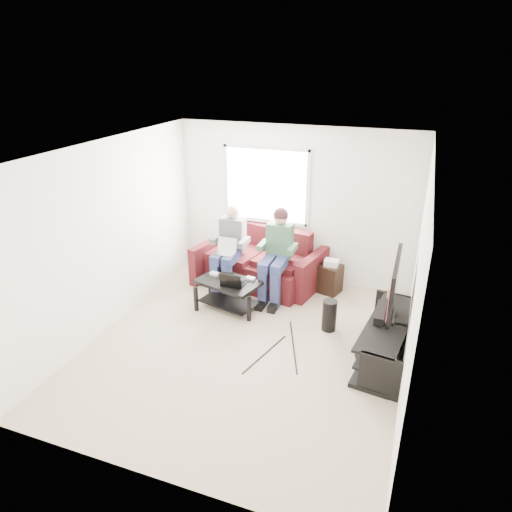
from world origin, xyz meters
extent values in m
plane|color=tan|center=(0.00, 0.00, 0.00)|extent=(4.50, 4.50, 0.00)
plane|color=white|center=(0.00, 0.00, 2.60)|extent=(4.50, 4.50, 0.00)
plane|color=white|center=(0.00, 2.25, 1.30)|extent=(4.50, 0.00, 4.50)
plane|color=white|center=(0.00, -2.25, 1.30)|extent=(4.50, 0.00, 4.50)
plane|color=white|center=(-2.00, 0.00, 1.30)|extent=(0.00, 4.50, 4.50)
plane|color=white|center=(2.00, 0.00, 1.30)|extent=(0.00, 4.50, 4.50)
cube|color=white|center=(-0.50, 2.24, 1.60)|extent=(1.40, 0.01, 1.20)
cube|color=silver|center=(-0.50, 2.23, 1.60)|extent=(1.48, 0.04, 1.28)
cube|color=#491312|center=(-0.45, 1.77, 0.23)|extent=(1.82, 1.22, 0.46)
cube|color=#491312|center=(-0.45, 2.16, 0.70)|extent=(1.68, 0.54, 0.47)
cube|color=#491312|center=(-1.36, 1.77, 0.33)|extent=(0.35, 1.00, 0.66)
cube|color=#491312|center=(0.46, 1.77, 0.33)|extent=(0.35, 1.00, 0.66)
cube|color=#491312|center=(-0.86, 1.75, 0.51)|extent=(0.91, 0.91, 0.10)
cube|color=#491312|center=(-0.05, 1.75, 0.51)|extent=(0.91, 0.91, 0.10)
cube|color=navy|center=(-0.95, 1.29, 0.63)|extent=(0.16, 0.45, 0.14)
cube|color=navy|center=(-0.75, 1.29, 0.63)|extent=(0.16, 0.45, 0.14)
cube|color=navy|center=(-0.95, 1.11, 0.28)|extent=(0.13, 0.13, 0.56)
cube|color=navy|center=(-0.75, 1.11, 0.28)|extent=(0.13, 0.13, 0.56)
cube|color=slate|center=(-0.85, 1.62, 0.91)|extent=(0.40, 0.22, 0.55)
sphere|color=#D9A987|center=(-0.85, 1.64, 1.28)|extent=(0.22, 0.22, 0.22)
cube|color=navy|center=(-0.15, 1.29, 0.63)|extent=(0.16, 0.45, 0.14)
cube|color=navy|center=(0.05, 1.29, 0.63)|extent=(0.16, 0.45, 0.14)
cube|color=navy|center=(-0.15, 1.11, 0.28)|extent=(0.13, 0.13, 0.56)
cube|color=navy|center=(0.05, 1.11, 0.28)|extent=(0.13, 0.13, 0.56)
cube|color=#525454|center=(-0.05, 1.62, 0.91)|extent=(0.40, 0.22, 0.55)
sphere|color=#D9A987|center=(-0.05, 1.64, 1.28)|extent=(0.22, 0.22, 0.22)
sphere|color=#361B1F|center=(-0.05, 1.64, 1.32)|extent=(0.23, 0.23, 0.23)
cube|color=black|center=(-0.62, 0.85, 0.43)|extent=(1.03, 0.77, 0.05)
cube|color=black|center=(-0.62, 0.85, 0.10)|extent=(0.93, 0.67, 0.02)
cube|color=black|center=(-1.05, 0.60, 0.20)|extent=(0.05, 0.05, 0.41)
cube|color=black|center=(-0.19, 0.60, 0.20)|extent=(0.05, 0.05, 0.41)
cube|color=black|center=(-1.05, 1.10, 0.20)|extent=(0.05, 0.05, 0.41)
cube|color=black|center=(-0.19, 1.10, 0.20)|extent=(0.05, 0.05, 0.41)
cube|color=silver|center=(-0.90, 0.97, 0.48)|extent=(0.15, 0.11, 0.04)
cube|color=black|center=(-0.72, 1.03, 0.48)|extent=(0.15, 0.11, 0.04)
cube|color=gray|center=(-0.32, 1.00, 0.48)|extent=(0.15, 0.11, 0.04)
cube|color=black|center=(1.77, 0.38, 0.51)|extent=(0.70, 1.65, 0.04)
cube|color=black|center=(1.77, 0.38, 0.27)|extent=(0.65, 1.58, 0.03)
cube|color=black|center=(1.77, 0.38, 0.03)|extent=(0.70, 1.65, 0.06)
cube|color=black|center=(1.77, -0.40, 0.27)|extent=(0.48, 0.11, 0.53)
cube|color=black|center=(1.77, 1.15, 0.27)|extent=(0.48, 0.11, 0.53)
cube|color=black|center=(1.77, 0.48, 0.55)|extent=(0.12, 0.40, 0.04)
cube|color=black|center=(1.77, 0.48, 0.63)|extent=(0.06, 0.06, 0.12)
cube|color=black|center=(1.77, 0.48, 1.02)|extent=(0.05, 1.10, 0.65)
cube|color=#E63665|center=(1.74, 0.48, 1.02)|extent=(0.01, 1.01, 0.58)
cube|color=black|center=(1.65, 0.48, 0.58)|extent=(0.12, 0.50, 0.10)
cylinder|color=#A37246|center=(1.72, 1.01, 0.59)|extent=(0.08, 0.08, 0.12)
cube|color=silver|center=(1.77, -0.02, 0.31)|extent=(0.30, 0.22, 0.06)
cube|color=gray|center=(1.77, 0.68, 0.32)|extent=(0.34, 0.26, 0.08)
cube|color=black|center=(1.77, 0.33, 0.32)|extent=(0.38, 0.30, 0.07)
cylinder|color=black|center=(0.96, 0.77, 0.23)|extent=(0.20, 0.20, 0.46)
cube|color=black|center=(1.55, 0.09, 0.01)|extent=(0.30, 0.48, 0.03)
cube|color=black|center=(0.74, 1.89, 0.24)|extent=(0.32, 0.32, 0.48)
cube|color=silver|center=(0.74, 1.89, 0.53)|extent=(0.22, 0.18, 0.10)
camera|label=1|loc=(1.88, -4.77, 3.57)|focal=32.00mm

